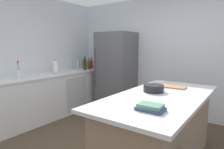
# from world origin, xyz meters

# --- Properties ---
(wall_rear) EXTENTS (6.00, 0.10, 2.60)m
(wall_rear) POSITION_xyz_m (0.00, 2.25, 1.30)
(wall_rear) COLOR silver
(wall_rear) RESTS_ON ground_plane
(wall_left) EXTENTS (0.10, 6.00, 2.60)m
(wall_left) POSITION_xyz_m (-2.45, 0.00, 1.30)
(wall_left) COLOR silver
(wall_left) RESTS_ON ground_plane
(counter_run_left) EXTENTS (0.69, 2.78, 0.93)m
(counter_run_left) POSITION_xyz_m (-2.07, 0.72, 0.47)
(counter_run_left) COLOR silver
(counter_run_left) RESTS_ON ground_plane
(kitchen_island) EXTENTS (0.96, 2.03, 0.93)m
(kitchen_island) POSITION_xyz_m (0.56, 0.28, 0.47)
(kitchen_island) COLOR #8E755B
(kitchen_island) RESTS_ON ground_plane
(refrigerator) EXTENTS (0.81, 0.73, 1.84)m
(refrigerator) POSITION_xyz_m (-1.19, 1.85, 0.92)
(refrigerator) COLOR #56565B
(refrigerator) RESTS_ON ground_plane
(sink_faucet) EXTENTS (0.15, 0.05, 0.30)m
(sink_faucet) POSITION_xyz_m (-2.12, 0.38, 1.09)
(sink_faucet) COLOR silver
(sink_faucet) RESTS_ON counter_run_left
(flower_vase) EXTENTS (0.09, 0.09, 0.34)m
(flower_vase) POSITION_xyz_m (-2.10, -0.05, 1.03)
(flower_vase) COLOR silver
(flower_vase) RESTS_ON counter_run_left
(paper_towel_roll) EXTENTS (0.14, 0.14, 0.31)m
(paper_towel_roll) POSITION_xyz_m (-2.08, 0.78, 1.06)
(paper_towel_roll) COLOR gray
(paper_towel_roll) RESTS_ON counter_run_left
(syrup_bottle) EXTENTS (0.07, 0.07, 0.29)m
(syrup_bottle) POSITION_xyz_m (-2.11, 2.00, 1.04)
(syrup_bottle) COLOR #5B3319
(syrup_bottle) RESTS_ON counter_run_left
(hot_sauce_bottle) EXTENTS (0.05, 0.05, 0.21)m
(hot_sauce_bottle) POSITION_xyz_m (-2.02, 1.91, 1.01)
(hot_sauce_bottle) COLOR red
(hot_sauce_bottle) RESTS_ON counter_run_left
(whiskey_bottle) EXTENTS (0.09, 0.09, 0.28)m
(whiskey_bottle) POSITION_xyz_m (-2.04, 1.82, 1.04)
(whiskey_bottle) COLOR brown
(whiskey_bottle) RESTS_ON counter_run_left
(vinegar_bottle) EXTENTS (0.05, 0.05, 0.26)m
(vinegar_bottle) POSITION_xyz_m (-2.13, 1.71, 1.03)
(vinegar_bottle) COLOR #994C23
(vinegar_bottle) RESTS_ON counter_run_left
(wine_bottle) EXTENTS (0.07, 0.07, 0.33)m
(wine_bottle) POSITION_xyz_m (-2.00, 1.62, 1.07)
(wine_bottle) COLOR #19381E
(wine_bottle) RESTS_ON counter_run_left
(gin_bottle) EXTENTS (0.07, 0.07, 0.35)m
(gin_bottle) POSITION_xyz_m (-2.14, 1.52, 1.06)
(gin_bottle) COLOR #8CB79E
(gin_bottle) RESTS_ON counter_run_left
(cookbook_stack) EXTENTS (0.26, 0.17, 0.06)m
(cookbook_stack) POSITION_xyz_m (0.70, -0.32, 0.96)
(cookbook_stack) COLOR #334770
(cookbook_stack) RESTS_ON kitchen_island
(mixing_bowl) EXTENTS (0.27, 0.27, 0.09)m
(mixing_bowl) POSITION_xyz_m (0.41, 0.40, 0.97)
(mixing_bowl) COLOR black
(mixing_bowl) RESTS_ON kitchen_island
(cutting_board) EXTENTS (0.33, 0.23, 0.02)m
(cutting_board) POSITION_xyz_m (0.55, 0.81, 0.94)
(cutting_board) COLOR #9E7042
(cutting_board) RESTS_ON kitchen_island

